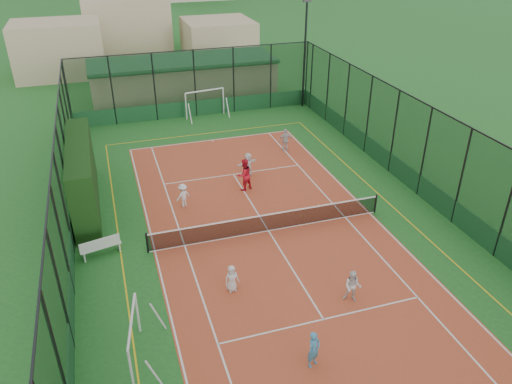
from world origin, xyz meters
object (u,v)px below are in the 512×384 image
at_px(white_bench, 100,246).
at_px(child_near_mid, 314,349).
at_px(futsal_goal_far, 205,104).
at_px(child_far_right, 285,140).
at_px(clubhouse, 184,78).
at_px(futsal_goal_near, 135,340).
at_px(coach, 244,175).
at_px(child_near_left, 232,278).
at_px(child_far_back, 248,164).
at_px(floodlight_ne, 305,55).
at_px(child_far_left, 183,195).
at_px(child_near_right, 353,287).

distance_m(white_bench, child_near_mid, 10.90).
bearing_deg(futsal_goal_far, child_far_right, -75.13).
distance_m(clubhouse, futsal_goal_near, 29.03).
bearing_deg(coach, child_near_left, 49.53).
xyz_separation_m(clubhouse, child_far_back, (0.78, -16.01, -0.84)).
distance_m(futsal_goal_near, coach, 12.72).
xyz_separation_m(floodlight_ne, child_far_left, (-12.08, -12.98, -3.47)).
height_order(floodlight_ne, child_near_right, floodlight_ne).
height_order(clubhouse, child_near_mid, clubhouse).
relative_size(floodlight_ne, coach, 4.49).
bearing_deg(clubhouse, child_far_back, -87.20).
bearing_deg(futsal_goal_far, clubhouse, 87.31).
bearing_deg(white_bench, child_near_left, -53.27).
xyz_separation_m(child_near_left, child_near_mid, (1.59, -4.57, 0.11)).
bearing_deg(child_far_left, floodlight_ne, -159.21).
relative_size(clubhouse, futsal_goal_near, 5.54).
bearing_deg(floodlight_ne, futsal_goal_near, -124.24).
distance_m(child_far_left, coach, 3.67).
bearing_deg(child_near_right, child_far_back, 128.70).
bearing_deg(child_near_left, coach, 64.10).
bearing_deg(futsal_goal_far, child_far_left, -116.65).
height_order(futsal_goal_far, coach, futsal_goal_far).
bearing_deg(child_far_right, futsal_goal_near, 64.25).
relative_size(child_near_left, child_far_left, 0.92).
bearing_deg(futsal_goal_near, clubhouse, -3.61).
bearing_deg(child_near_mid, child_near_left, 81.62).
distance_m(white_bench, child_far_left, 5.37).
bearing_deg(child_near_mid, coach, 56.38).
relative_size(futsal_goal_near, child_far_back, 1.90).
relative_size(futsal_goal_near, child_near_mid, 1.94).
bearing_deg(floodlight_ne, white_bench, -135.42).
relative_size(white_bench, coach, 0.97).
bearing_deg(child_far_back, child_near_right, 71.69).
relative_size(child_near_mid, coach, 0.77).
distance_m(child_near_left, child_near_mid, 4.84).
xyz_separation_m(clubhouse, child_far_left, (-3.48, -18.38, -0.92)).
height_order(child_far_right, coach, coach).
bearing_deg(child_far_left, futsal_goal_near, 44.46).
distance_m(futsal_goal_near, child_far_back, 14.41).
xyz_separation_m(white_bench, coach, (7.89, 3.99, 0.43)).
relative_size(child_near_left, child_far_right, 0.80).
bearing_deg(child_near_mid, floodlight_ne, 40.83).
xyz_separation_m(floodlight_ne, child_near_left, (-11.45, -20.31, -3.52)).
distance_m(child_far_back, coach, 1.72).
bearing_deg(child_near_mid, child_far_back, 54.30).
height_order(floodlight_ne, child_near_mid, floodlight_ne).
height_order(white_bench, child_far_right, child_far_right).
xyz_separation_m(white_bench, child_near_left, (4.95, -4.14, 0.10)).
height_order(clubhouse, child_near_left, clubhouse).
xyz_separation_m(futsal_goal_near, child_near_right, (8.41, 0.45, -0.18)).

